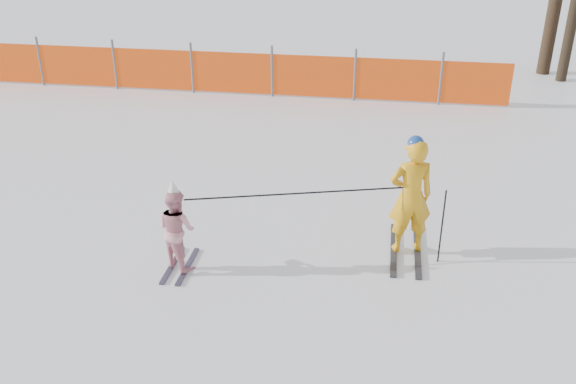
# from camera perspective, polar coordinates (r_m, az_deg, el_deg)

# --- Properties ---
(ground) EXTENTS (120.00, 120.00, 0.00)m
(ground) POSITION_cam_1_polar(r_m,az_deg,el_deg) (8.89, -0.50, -7.21)
(ground) COLOR white
(ground) RESTS_ON ground
(adult) EXTENTS (0.72, 1.44, 1.80)m
(adult) POSITION_cam_1_polar(r_m,az_deg,el_deg) (9.08, 10.85, -0.39)
(adult) COLOR black
(adult) RESTS_ON ground
(child) EXTENTS (0.71, 0.94, 1.35)m
(child) POSITION_cam_1_polar(r_m,az_deg,el_deg) (8.83, -9.87, -3.19)
(child) COLOR black
(child) RESTS_ON ground
(ski_poles) EXTENTS (3.47, 0.85, 1.13)m
(ski_poles) POSITION_cam_1_polar(r_m,az_deg,el_deg) (8.74, 4.27, -0.96)
(ski_poles) COLOR black
(ski_poles) RESTS_ON ground
(safety_fence) EXTENTS (17.63, 0.06, 1.25)m
(safety_fence) POSITION_cam_1_polar(r_m,az_deg,el_deg) (16.65, -12.76, 10.66)
(safety_fence) COLOR #595960
(safety_fence) RESTS_ON ground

